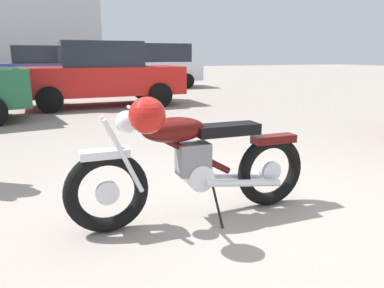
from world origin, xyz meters
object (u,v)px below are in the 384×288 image
(blue_hatchback_right, at_px, (101,74))
(white_estate_far, at_px, (154,65))
(vintage_motorcycle, at_px, (190,162))
(dark_sedan_left, at_px, (42,68))

(blue_hatchback_right, xyz_separation_m, white_estate_far, (2.99, 4.86, 0.08))
(blue_hatchback_right, relative_size, white_estate_far, 1.08)
(vintage_motorcycle, xyz_separation_m, white_estate_far, (3.54, 12.29, 0.43))
(dark_sedan_left, bearing_deg, vintage_motorcycle, -86.17)
(vintage_motorcycle, xyz_separation_m, blue_hatchback_right, (0.55, 7.42, 0.34))
(vintage_motorcycle, distance_m, blue_hatchback_right, 7.45)
(vintage_motorcycle, distance_m, white_estate_far, 12.79)
(dark_sedan_left, bearing_deg, white_estate_far, -8.95)
(vintage_motorcycle, bearing_deg, dark_sedan_left, -84.94)
(dark_sedan_left, bearing_deg, blue_hatchback_right, -76.23)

